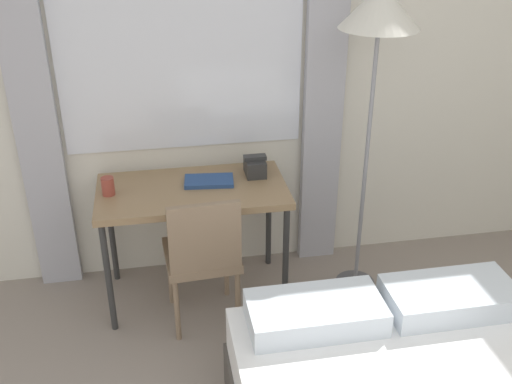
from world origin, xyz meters
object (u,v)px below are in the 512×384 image
Objects in this scene: mug at (108,186)px; book at (209,181)px; desk at (193,198)px; standing_lamp at (379,24)px; telephone at (255,166)px; desk_chair at (203,252)px.

book is at bearing 4.70° from mug.
desk is at bearing -0.24° from mug.
standing_lamp is 1.06m from telephone.
book is at bearing 25.19° from desk.
standing_lamp is at bearing 7.93° from desk_chair.
telephone is (-0.61, 0.21, -0.84)m from standing_lamp.
desk is at bearing 91.07° from desk_chair.
desk is 0.14m from book.
desk is 0.59× the size of standing_lamp.
desk is 6.67× the size of telephone.
mug is at bearing -172.53° from telephone.
desk_chair reaches higher than desk.
telephone reaches higher than mug.
desk_chair reaches higher than mug.
standing_lamp reaches higher than telephone.
telephone is 0.85m from mug.
desk is 0.48m from mug.
telephone is 1.56× the size of mug.
mug is at bearing 176.05° from standing_lamp.
book is (0.10, 0.05, 0.08)m from desk.
standing_lamp reaches higher than desk_chair.
telephone is at bearing 44.77° from desk_chair.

